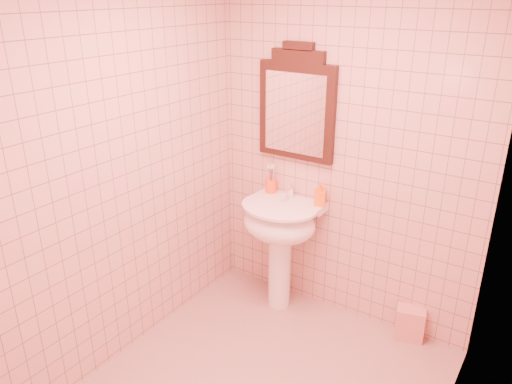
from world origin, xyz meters
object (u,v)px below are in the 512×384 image
Objects in this scene: towel at (410,323)px; mirror at (297,107)px; pedestal_sink at (280,230)px; toothbrush_cup at (271,185)px; soap_dispenser at (320,194)px.

mirror is at bearing 178.12° from towel.
mirror reaches higher than towel.
pedestal_sink is 1.05× the size of mirror.
mirror is at bearing 8.53° from toothbrush_cup.
pedestal_sink is at bearing -168.04° from soap_dispenser.
soap_dispenser is 0.73× the size of towel.
towel is (0.99, 0.17, -0.54)m from pedestal_sink.
soap_dispenser reaches higher than towel.
mirror is 4.70× the size of soap_dispenser.
toothbrush_cup reaches higher than soap_dispenser.
towel is at bearing 9.66° from pedestal_sink.
toothbrush_cup reaches higher than pedestal_sink.
toothbrush_cup is at bearing 179.79° from towel.
towel is at bearing -21.78° from soap_dispenser.
pedestal_sink reaches higher than towel.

